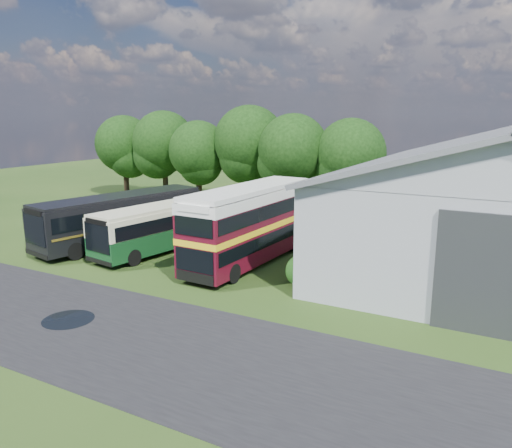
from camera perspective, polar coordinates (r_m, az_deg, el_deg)
The scene contains 15 objects.
ground at distance 24.40m, azimuth -12.95°, elevation -8.85°, with size 120.00×120.00×0.00m, color #1F3811.
asphalt_road at distance 20.50m, azimuth -12.12°, elevation -13.06°, with size 60.00×8.00×0.02m, color black.
puddle at distance 23.48m, azimuth -20.66°, elevation -10.23°, with size 2.20×2.20×0.01m, color black.
tree_far_left at distance 56.11m, azimuth -14.82°, elevation 8.81°, with size 6.12×6.12×8.64m.
tree_left_a at distance 53.19m, azimuth -10.48°, elevation 9.17°, with size 6.46×6.46×9.12m.
tree_left_b at distance 49.43m, azimuth -6.61°, elevation 8.34°, with size 5.78×5.78×8.16m.
tree_mid at distance 47.82m, azimuth -0.75°, elevation 9.40°, with size 6.80×6.80×9.60m.
tree_right_a at distance 44.71m, azimuth 4.28°, elevation 8.52°, with size 6.26×6.26×8.83m.
tree_right_b at distance 43.69m, azimuth 10.76°, elevation 7.92°, with size 5.98×5.98×8.45m.
shrub_front at distance 26.34m, azimuth 5.22°, elevation -6.96°, with size 1.70×1.70×1.70m, color #194714.
shrub_mid at distance 28.10m, azimuth 6.85°, elevation -5.74°, with size 1.60×1.60×1.60m, color #194714.
shrub_back at distance 29.88m, azimuth 8.28°, elevation -4.67°, with size 1.80×1.80×1.80m, color #194714.
bus_green_single at distance 33.17m, azimuth -9.96°, elevation -0.12°, with size 4.21×11.28×3.04m.
bus_maroon_double at distance 29.49m, azimuth -0.72°, elevation -0.14°, with size 3.19×10.83×4.61m.
bus_dark_single at distance 35.38m, azimuth -15.13°, elevation 0.71°, with size 5.25×12.54×3.37m.
Camera 1 is at (15.30, -16.88, 8.74)m, focal length 35.00 mm.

